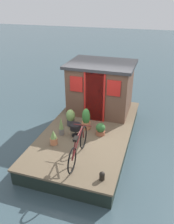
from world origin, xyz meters
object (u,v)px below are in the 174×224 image
at_px(potted_plant_geranium, 61,126).
at_px(potted_plant_sage, 71,117).
at_px(houseboat_cabin, 101,87).
at_px(potted_plant_succulent, 86,120).
at_px(bicycle, 78,147).
at_px(mooring_bollard, 102,176).
at_px(potted_plant_rosemary, 54,138).
at_px(charcoal_grill, 75,127).
at_px(potted_plant_fern, 100,129).

bearing_deg(potted_plant_geranium, potted_plant_sage, -6.75).
height_order(houseboat_cabin, potted_plant_succulent, houseboat_cabin).
height_order(bicycle, mooring_bollard, bicycle).
relative_size(bicycle, potted_plant_rosemary, 3.65).
height_order(houseboat_cabin, potted_plant_sage, houseboat_cabin).
bearing_deg(bicycle, potted_plant_rosemary, 66.01).
xyz_separation_m(bicycle, potted_plant_geranium, (0.95, 0.89, -0.08)).
xyz_separation_m(potted_plant_succulent, charcoal_grill, (-0.51, 0.18, -0.03)).
bearing_deg(potted_plant_sage, houseboat_cabin, -24.57).
height_order(potted_plant_fern, mooring_bollard, potted_plant_fern).
bearing_deg(houseboat_cabin, potted_plant_sage, 155.43).
relative_size(houseboat_cabin, potted_plant_geranium, 3.85).
bearing_deg(bicycle, potted_plant_succulent, 10.27).
xyz_separation_m(bicycle, potted_plant_sage, (1.56, 0.82, -0.07)).
xyz_separation_m(potted_plant_geranium, potted_plant_sage, (0.61, -0.07, 0.01)).
xyz_separation_m(potted_plant_fern, potted_plant_rosemary, (-0.91, 1.16, 0.03)).
height_order(houseboat_cabin, charcoal_grill, houseboat_cabin).
height_order(charcoal_grill, mooring_bollard, charcoal_grill).
bearing_deg(potted_plant_sage, potted_plant_geranium, 173.25).
distance_m(potted_plant_fern, potted_plant_succulent, 0.59).
bearing_deg(houseboat_cabin, potted_plant_succulent, 176.40).
height_order(houseboat_cabin, mooring_bollard, houseboat_cabin).
distance_m(charcoal_grill, mooring_bollard, 2.04).
distance_m(potted_plant_fern, potted_plant_rosemary, 1.47).
bearing_deg(potted_plant_rosemary, potted_plant_succulent, -28.82).
distance_m(potted_plant_succulent, charcoal_grill, 0.54).
relative_size(houseboat_cabin, potted_plant_rosemary, 4.97).
relative_size(potted_plant_sage, potted_plant_succulent, 0.81).
distance_m(potted_plant_rosemary, mooring_bollard, 1.96).
height_order(potted_plant_fern, potted_plant_rosemary, potted_plant_rosemary).
distance_m(potted_plant_rosemary, charcoal_grill, 0.77).
bearing_deg(mooring_bollard, bicycle, 53.69).
xyz_separation_m(potted_plant_fern, mooring_bollard, (-1.90, -0.54, -0.07)).
bearing_deg(bicycle, potted_plant_sage, 27.78).
height_order(potted_plant_sage, mooring_bollard, potted_plant_sage).
bearing_deg(mooring_bollard, potted_plant_sage, 37.03).
xyz_separation_m(houseboat_cabin, potted_plant_fern, (-1.64, -0.45, -0.73)).
xyz_separation_m(potted_plant_geranium, potted_plant_rosemary, (-0.56, 0.00, -0.06)).
height_order(houseboat_cabin, potted_plant_fern, houseboat_cabin).
height_order(potted_plant_fern, charcoal_grill, charcoal_grill).
bearing_deg(potted_plant_sage, potted_plant_rosemary, 176.39).
relative_size(potted_plant_sage, charcoal_grill, 1.45).
xyz_separation_m(charcoal_grill, mooring_bollard, (-1.60, -1.25, -0.18)).
bearing_deg(potted_plant_geranium, houseboat_cabin, -19.51).
xyz_separation_m(bicycle, potted_plant_fern, (1.31, -0.26, -0.17)).
bearing_deg(potted_plant_rosemary, bicycle, -113.99).
bearing_deg(potted_plant_succulent, bicycle, -169.73).
xyz_separation_m(bicycle, potted_plant_succulent, (1.52, 0.28, -0.04)).
bearing_deg(potted_plant_rosemary, houseboat_cabin, -15.53).
relative_size(charcoal_grill, mooring_bollard, 1.78).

